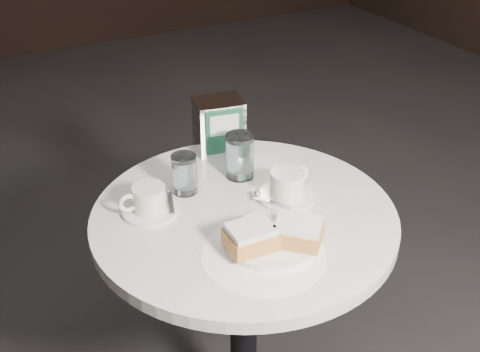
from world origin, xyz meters
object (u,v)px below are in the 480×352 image
cafe_table (244,278)px  water_glass_right (240,157)px  coffee_cup_right (287,187)px  napkin_dispenser (219,125)px  water_glass_left (184,174)px  coffee_cup_left (149,202)px  beignet_plate (273,237)px

cafe_table → water_glass_right: water_glass_right is taller
cafe_table → coffee_cup_right: 0.26m
napkin_dispenser → cafe_table: bearing=-95.1°
water_glass_left → napkin_dispenser: size_ratio=0.68×
cafe_table → napkin_dispenser: (0.08, 0.30, 0.27)m
cafe_table → water_glass_right: bearing=65.5°
coffee_cup_left → napkin_dispenser: napkin_dispenser is taller
cafe_table → beignet_plate: (-0.01, -0.14, 0.22)m
beignet_plate → water_glass_left: (-0.08, 0.29, 0.02)m
cafe_table → water_glass_left: bearing=120.3°
napkin_dispenser → water_glass_left: bearing=-127.0°
beignet_plate → napkin_dispenser: napkin_dispenser is taller
coffee_cup_right → water_glass_left: 0.25m
cafe_table → beignet_plate: beignet_plate is taller
water_glass_right → napkin_dispenser: (0.02, 0.15, 0.02)m
coffee_cup_left → beignet_plate: bearing=-49.5°
beignet_plate → coffee_cup_left: (-0.18, 0.24, 0.00)m
cafe_table → water_glass_right: 0.30m
water_glass_left → water_glass_right: size_ratio=0.86×
cafe_table → coffee_cup_left: 0.31m
cafe_table → beignet_plate: bearing=-93.3°
water_glass_left → coffee_cup_right: bearing=-34.7°
cafe_table → beignet_plate: 0.26m
water_glass_right → coffee_cup_right: bearing=-70.2°
water_glass_left → water_glass_right: bearing=0.9°
coffee_cup_right → water_glass_right: water_glass_right is taller
water_glass_right → napkin_dispenser: 0.15m
beignet_plate → napkin_dispenser: 0.45m
beignet_plate → napkin_dispenser: bearing=78.1°
water_glass_left → coffee_cup_left: bearing=-157.7°
cafe_table → coffee_cup_right: (0.12, 0.00, 0.23)m
cafe_table → coffee_cup_right: size_ratio=4.35×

